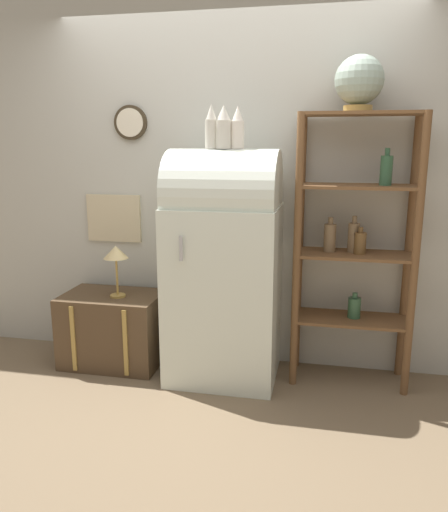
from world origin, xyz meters
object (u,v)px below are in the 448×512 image
refrigerator (224,264)px  vase_center (224,129)px  globe (359,81)px  suitcase_trunk (113,329)px  desk_lamp (116,255)px  vase_right (238,129)px  vase_left (211,128)px

refrigerator → vase_center: 0.89m
globe → refrigerator: bearing=-172.1°
suitcase_trunk → desk_lamp: bearing=-29.6°
suitcase_trunk → vase_right: (0.94, -0.02, 1.44)m
globe → desk_lamp: (-1.61, -0.12, -1.15)m
refrigerator → globe: size_ratio=4.63×
globe → vase_left: 0.96m
vase_right → desk_lamp: vase_right is taller
refrigerator → suitcase_trunk: bearing=177.9°
vase_left → globe: bearing=7.4°
vase_center → suitcase_trunk: bearing=177.7°
desk_lamp → globe: bearing=4.4°
globe → desk_lamp: globe is taller
vase_center → desk_lamp: bearing=-179.7°
refrigerator → vase_center: vase_center is taller
refrigerator → vase_left: bearing=-177.1°
suitcase_trunk → refrigerator: bearing=-2.1°
refrigerator → vase_left: vase_left is taller
globe → vase_left: size_ratio=1.21×
refrigerator → vase_right: vase_right is taller
refrigerator → vase_center: bearing=-102.4°
globe → suitcase_trunk: bearing=-177.1°
vase_center → vase_right: vase_center is taller
vase_right → desk_lamp: size_ratio=0.71×
globe → vase_left: bearing=-172.6°
suitcase_trunk → vase_left: (0.77, -0.03, 1.45)m
suitcase_trunk → vase_right: size_ratio=2.68×
vase_left → desk_lamp: (-0.70, -0.00, -0.87)m
vase_left → suitcase_trunk: bearing=177.4°
globe → desk_lamp: bearing=-175.6°
vase_center → globe: bearing=8.1°
refrigerator → desk_lamp: (-0.78, -0.01, 0.02)m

